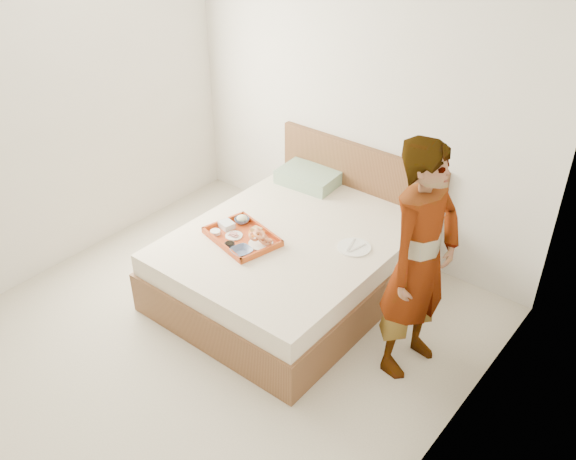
% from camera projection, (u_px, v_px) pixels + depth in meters
% --- Properties ---
extents(ground, '(3.50, 4.00, 0.01)m').
position_uv_depth(ground, '(199.00, 349.00, 4.64)').
color(ground, beige).
rests_on(ground, ground).
extents(wall_back, '(3.50, 0.01, 2.60)m').
position_uv_depth(wall_back, '(359.00, 104.00, 5.24)').
color(wall_back, silver).
rests_on(wall_back, ground).
extents(wall_left, '(0.01, 4.00, 2.60)m').
position_uv_depth(wall_left, '(27.00, 127.00, 4.85)').
color(wall_left, silver).
rests_on(wall_left, ground).
extents(wall_right, '(0.01, 4.00, 2.60)m').
position_uv_depth(wall_right, '(435.00, 311.00, 3.01)').
color(wall_right, silver).
rests_on(wall_right, ground).
extents(bed, '(1.65, 2.00, 0.53)m').
position_uv_depth(bed, '(291.00, 262.00, 5.11)').
color(bed, brown).
rests_on(bed, ground).
extents(headboard, '(1.65, 0.06, 0.95)m').
position_uv_depth(headboard, '(358.00, 194.00, 5.63)').
color(headboard, brown).
rests_on(headboard, ground).
extents(pillow, '(0.55, 0.39, 0.13)m').
position_uv_depth(pillow, '(308.00, 177.00, 5.65)').
color(pillow, '#9BB69A').
rests_on(pillow, bed).
extents(tray, '(0.63, 0.52, 0.05)m').
position_uv_depth(tray, '(242.00, 237.00, 4.90)').
color(tray, '#CA5719').
rests_on(tray, bed).
extents(prawn_plate, '(0.23, 0.23, 0.01)m').
position_uv_depth(prawn_plate, '(261.00, 244.00, 4.83)').
color(prawn_plate, white).
rests_on(prawn_plate, tray).
extents(navy_bowl_big, '(0.19, 0.19, 0.04)m').
position_uv_depth(navy_bowl_big, '(241.00, 251.00, 4.72)').
color(navy_bowl_big, navy).
rests_on(navy_bowl_big, tray).
extents(sauce_dish, '(0.10, 0.10, 0.03)m').
position_uv_depth(sauce_dish, '(230.00, 245.00, 4.80)').
color(sauce_dish, black).
rests_on(sauce_dish, tray).
extents(meat_plate, '(0.17, 0.17, 0.01)m').
position_uv_depth(meat_plate, '(234.00, 236.00, 4.92)').
color(meat_plate, white).
rests_on(meat_plate, tray).
extents(bread_plate, '(0.16, 0.16, 0.01)m').
position_uv_depth(bread_plate, '(257.00, 233.00, 4.96)').
color(bread_plate, orange).
rests_on(bread_plate, tray).
extents(salad_bowl, '(0.15, 0.15, 0.04)m').
position_uv_depth(salad_bowl, '(242.00, 220.00, 5.09)').
color(salad_bowl, navy).
rests_on(salad_bowl, tray).
extents(plastic_tub, '(0.14, 0.12, 0.05)m').
position_uv_depth(plastic_tub, '(227.00, 225.00, 5.02)').
color(plastic_tub, silver).
rests_on(plastic_tub, tray).
extents(cheese_round, '(0.10, 0.10, 0.03)m').
position_uv_depth(cheese_round, '(215.00, 232.00, 4.95)').
color(cheese_round, white).
rests_on(cheese_round, tray).
extents(dinner_plate, '(0.27, 0.27, 0.01)m').
position_uv_depth(dinner_plate, '(354.00, 247.00, 4.81)').
color(dinner_plate, white).
rests_on(dinner_plate, bed).
extents(person, '(0.49, 0.68, 1.74)m').
position_uv_depth(person, '(420.00, 262.00, 4.08)').
color(person, silver).
rests_on(person, ground).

